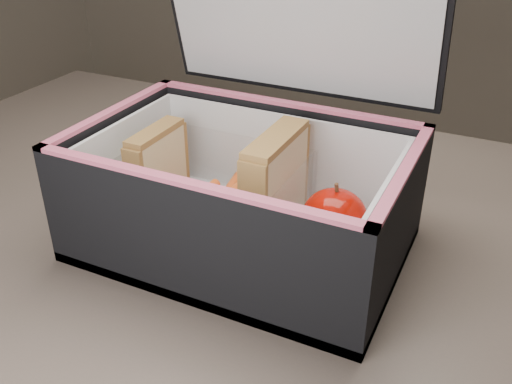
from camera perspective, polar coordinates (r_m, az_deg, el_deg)
kitchen_table at (r=0.69m, az=-0.52°, el=-10.87°), size 1.20×0.80×0.75m
lunch_bag at (r=0.59m, az=-1.09°, el=0.66°), size 0.33×0.28×0.33m
plastic_tub at (r=0.62m, az=-4.18°, el=0.21°), size 0.19×0.13×0.08m
sandwich_left at (r=0.66m, az=-9.76°, el=2.42°), size 0.02×0.08×0.09m
sandwich_right at (r=0.59m, az=1.95°, el=0.54°), size 0.03×0.10×0.11m
carrot_sticks at (r=0.63m, az=-4.12°, el=-1.32°), size 0.05×0.15×0.03m
paper_napkin at (r=0.59m, az=7.11°, el=-5.56°), size 0.11×0.11×0.01m
red_apple at (r=0.58m, az=7.83°, el=-2.65°), size 0.09×0.09×0.07m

